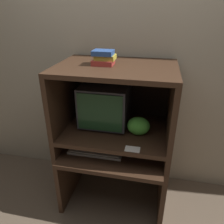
{
  "coord_description": "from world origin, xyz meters",
  "views": [
    {
      "loc": [
        0.32,
        -1.31,
        1.78
      ],
      "look_at": [
        -0.03,
        0.34,
        0.96
      ],
      "focal_mm": 35.0,
      "sensor_mm": 36.0,
      "label": 1
    }
  ],
  "objects_px": {
    "mouse": "(130,155)",
    "keyboard": "(95,152)",
    "crt_monitor": "(106,103)",
    "snack_bag": "(138,126)",
    "book_stack": "(104,58)"
  },
  "relations": [
    {
      "from": "mouse",
      "to": "keyboard",
      "type": "bearing_deg",
      "value": -178.05
    },
    {
      "from": "crt_monitor",
      "to": "keyboard",
      "type": "xyz_separation_m",
      "value": [
        -0.04,
        -0.25,
        -0.35
      ]
    },
    {
      "from": "crt_monitor",
      "to": "mouse",
      "type": "bearing_deg",
      "value": -42.52
    },
    {
      "from": "snack_bag",
      "to": "crt_monitor",
      "type": "bearing_deg",
      "value": 156.45
    },
    {
      "from": "keyboard",
      "to": "mouse",
      "type": "height_order",
      "value": "mouse"
    },
    {
      "from": "crt_monitor",
      "to": "snack_bag",
      "type": "bearing_deg",
      "value": -23.55
    },
    {
      "from": "book_stack",
      "to": "mouse",
      "type": "bearing_deg",
      "value": -33.55
    },
    {
      "from": "keyboard",
      "to": "book_stack",
      "type": "bearing_deg",
      "value": 75.7
    },
    {
      "from": "mouse",
      "to": "book_stack",
      "type": "distance_m",
      "value": 0.83
    },
    {
      "from": "crt_monitor",
      "to": "book_stack",
      "type": "relative_size",
      "value": 2.4
    },
    {
      "from": "crt_monitor",
      "to": "book_stack",
      "type": "height_order",
      "value": "book_stack"
    },
    {
      "from": "snack_bag",
      "to": "book_stack",
      "type": "bearing_deg",
      "value": 168.14
    },
    {
      "from": "snack_bag",
      "to": "book_stack",
      "type": "relative_size",
      "value": 1.09
    },
    {
      "from": "book_stack",
      "to": "snack_bag",
      "type": "bearing_deg",
      "value": -11.86
    },
    {
      "from": "crt_monitor",
      "to": "book_stack",
      "type": "xyz_separation_m",
      "value": [
        0.01,
        -0.07,
        0.42
      ]
    }
  ]
}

